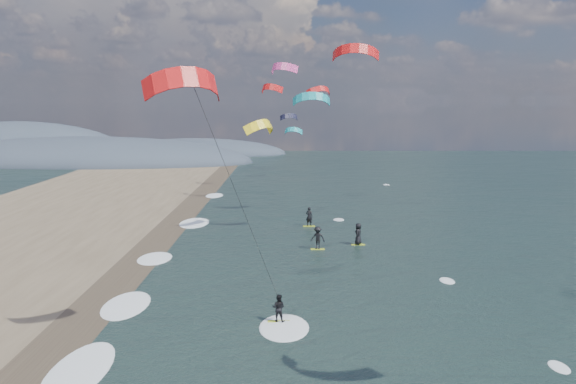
{
  "coord_description": "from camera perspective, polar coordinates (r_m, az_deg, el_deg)",
  "views": [
    {
      "loc": [
        -0.83,
        -20.42,
        11.61
      ],
      "look_at": [
        -1.0,
        12.0,
        7.0
      ],
      "focal_mm": 40.0,
      "sensor_mm": 36.0,
      "label": 1
    }
  ],
  "objects": [
    {
      "name": "kitesurfer_near_b",
      "position": [
        28.79,
        -5.52,
        1.69
      ],
      "size": [
        6.88,
        8.75,
        13.64
      ],
      "color": "#AFC422",
      "rests_on": "ground"
    },
    {
      "name": "bg_kite_field",
      "position": [
        76.52,
        1.06,
        8.66
      ],
      "size": [
        11.59,
        57.78,
        10.06
      ],
      "color": "red",
      "rests_on": "ground"
    },
    {
      "name": "wet_sand_strip",
      "position": [
        34.42,
        -19.09,
        -12.07
      ],
      "size": [
        3.0,
        240.0,
        0.0
      ],
      "primitive_type": "cube",
      "color": "#382D23",
      "rests_on": "ground"
    },
    {
      "name": "far_kitesurfers",
      "position": [
        52.87,
        3.61,
        -3.59
      ],
      "size": [
        4.88,
        10.19,
        1.83
      ],
      "color": "#AFC422",
      "rests_on": "ground"
    },
    {
      "name": "shoreline_surf",
      "position": [
        38.35,
        -15.01,
        -9.81
      ],
      "size": [
        2.4,
        79.4,
        0.11
      ],
      "color": "white",
      "rests_on": "ground"
    },
    {
      "name": "coastal_hills",
      "position": [
        136.12,
        -18.59,
        2.78
      ],
      "size": [
        80.0,
        41.0,
        15.0
      ],
      "color": "#3D4756",
      "rests_on": "ground"
    }
  ]
}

